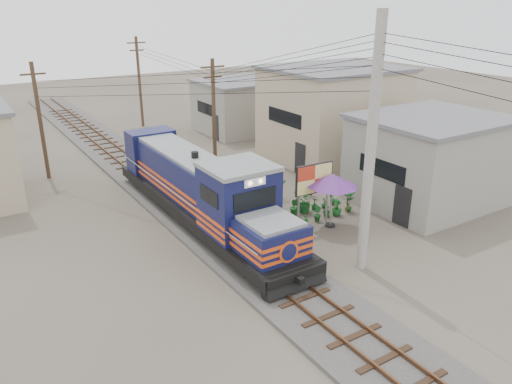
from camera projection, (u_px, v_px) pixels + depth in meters
ground at (284, 286)px, 19.11m from camera, size 120.00×120.00×0.00m
ballast at (177, 201)px, 26.96m from camera, size 3.60×70.00×0.16m
track at (177, 198)px, 26.90m from camera, size 1.15×70.00×0.12m
locomotive at (202, 191)px, 23.94m from camera, size 2.84×15.46×3.83m
utility_pole_main at (371, 150)px, 18.68m from camera, size 0.40×0.40×10.00m
wooden_pole_mid at (214, 113)px, 31.08m from camera, size 1.60×0.24×7.00m
wooden_pole_far at (139, 80)px, 42.17m from camera, size 1.60×0.24×7.50m
wooden_pole_left at (40, 119)px, 29.47m from camera, size 1.60×0.24×7.00m
power_lines at (178, 62)px, 23.02m from camera, size 9.65×19.00×3.30m
shophouse_front at (429, 160)px, 26.39m from camera, size 7.35×6.30×4.70m
shophouse_mid at (333, 113)px, 33.71m from camera, size 8.40×7.35×6.20m
shophouse_back at (239, 106)px, 41.20m from camera, size 6.30×6.30×4.20m
billboard at (314, 181)px, 23.51m from camera, size 2.02×0.25×3.12m
market_umbrella at (333, 180)px, 23.35m from camera, size 3.12×3.12×2.68m
vendor at (309, 182)px, 27.68m from camera, size 0.59×0.39×1.61m
plant_nursery at (314, 205)px, 25.42m from camera, size 3.32×1.92×1.10m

